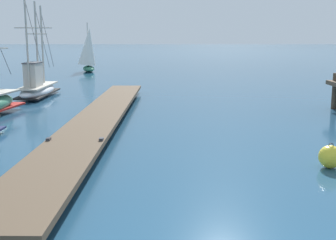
# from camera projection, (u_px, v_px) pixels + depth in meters

# --- Properties ---
(floating_dock) EXTENTS (1.80, 22.01, 0.53)m
(floating_dock) POSITION_uv_depth(u_px,v_px,m) (99.00, 117.00, 17.63)
(floating_dock) COLOR brown
(floating_dock) RESTS_ON ground
(fishing_boat_0) EXTENTS (1.50, 6.45, 5.86)m
(fishing_boat_0) POSITION_uv_depth(u_px,v_px,m) (37.00, 87.00, 26.07)
(fishing_boat_0) COLOR silver
(fishing_boat_0) RESTS_ON ground
(mooring_buoy) EXTENTS (0.63, 0.63, 0.70)m
(mooring_buoy) POSITION_uv_depth(u_px,v_px,m) (330.00, 157.00, 12.06)
(mooring_buoy) COLOR yellow
(mooring_buoy) RESTS_ON ground
(distant_sailboat) EXTENTS (2.55, 3.74, 4.90)m
(distant_sailboat) POSITION_uv_depth(u_px,v_px,m) (88.00, 50.00, 44.45)
(distant_sailboat) COLOR #337556
(distant_sailboat) RESTS_ON ground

